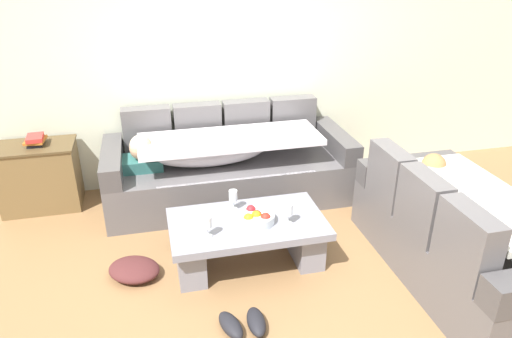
{
  "coord_description": "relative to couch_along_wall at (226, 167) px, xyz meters",
  "views": [
    {
      "loc": [
        -0.83,
        -2.54,
        2.29
      ],
      "look_at": [
        0.04,
        1.06,
        0.55
      ],
      "focal_mm": 33.18,
      "sensor_mm": 36.0,
      "label": 1
    }
  ],
  "objects": [
    {
      "name": "ground_plane",
      "position": [
        0.13,
        -1.62,
        -0.33
      ],
      "size": [
        14.0,
        14.0,
        0.0
      ],
      "primitive_type": "plane",
      "color": "olive"
    },
    {
      "name": "crumpled_garment",
      "position": [
        -0.91,
        -1.09,
        -0.27
      ],
      "size": [
        0.51,
        0.48,
        0.12
      ],
      "primitive_type": "ellipsoid",
      "rotation": [
        0.0,
        0.0,
        2.61
      ],
      "color": "#4C2323",
      "rests_on": "ground_plane"
    },
    {
      "name": "couch_along_wall",
      "position": [
        0.0,
        0.0,
        0.0
      ],
      "size": [
        2.36,
        0.92,
        0.88
      ],
      "color": "#5B5759",
      "rests_on": "ground_plane"
    },
    {
      "name": "back_wall",
      "position": [
        0.13,
        0.53,
        1.02
      ],
      "size": [
        9.0,
        0.1,
        2.7
      ],
      "primitive_type": "cube",
      "color": "beige",
      "rests_on": "ground_plane"
    },
    {
      "name": "pair_of_shoes",
      "position": [
        -0.22,
        -1.83,
        -0.29
      ],
      "size": [
        0.33,
        0.29,
        0.09
      ],
      "color": "black",
      "rests_on": "ground_plane"
    },
    {
      "name": "book_stack_on_cabinet",
      "position": [
        -1.72,
        0.23,
        0.36
      ],
      "size": [
        0.18,
        0.23,
        0.09
      ],
      "color": "black",
      "rests_on": "side_cabinet"
    },
    {
      "name": "couch_near_window",
      "position": [
        1.48,
        -1.62,
        0.0
      ],
      "size": [
        0.92,
        1.83,
        0.88
      ],
      "rotation": [
        0.0,
        0.0,
        1.57
      ],
      "color": "#5B5759",
      "rests_on": "ground_plane"
    },
    {
      "name": "wine_glass_near_right",
      "position": [
        0.27,
        -1.22,
        0.17
      ],
      "size": [
        0.07,
        0.07,
        0.17
      ],
      "color": "silver",
      "rests_on": "coffee_table"
    },
    {
      "name": "wine_glass_far_back",
      "position": [
        -0.1,
        -0.91,
        0.17
      ],
      "size": [
        0.07,
        0.07,
        0.17
      ],
      "color": "silver",
      "rests_on": "coffee_table"
    },
    {
      "name": "side_cabinet",
      "position": [
        -1.75,
        0.23,
        -0.01
      ],
      "size": [
        0.72,
        0.44,
        0.64
      ],
      "color": "brown",
      "rests_on": "ground_plane"
    },
    {
      "name": "wine_glass_near_left",
      "position": [
        -0.36,
        -1.25,
        0.17
      ],
      "size": [
        0.07,
        0.07,
        0.17
      ],
      "color": "silver",
      "rests_on": "coffee_table"
    },
    {
      "name": "fruit_bowl",
      "position": [
        0.03,
        -1.14,
        0.09
      ],
      "size": [
        0.28,
        0.28,
        0.1
      ],
      "color": "silver",
      "rests_on": "coffee_table"
    },
    {
      "name": "coffee_table",
      "position": [
        -0.03,
        -1.11,
        -0.09
      ],
      "size": [
        1.2,
        0.68,
        0.38
      ],
      "color": "gray",
      "rests_on": "ground_plane"
    }
  ]
}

